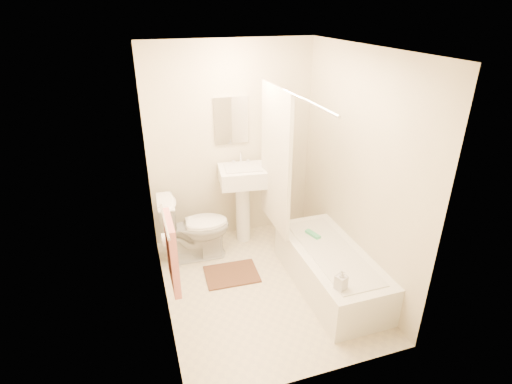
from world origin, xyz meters
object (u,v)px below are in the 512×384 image
object	(u,v)px
toilet	(195,227)
sink	(243,202)
soap_bottle	(341,280)
bathtub	(330,269)
bath_mat	(232,274)

from	to	relation	value
toilet	sink	size ratio (longest dim) A/B	0.74
sink	soap_bottle	world-z (taller)	sink
sink	toilet	bearing A→B (deg)	-157.63
toilet	bathtub	size ratio (longest dim) A/B	0.53
toilet	sink	xyz separation A→B (m)	(0.63, 0.17, 0.15)
bathtub	sink	bearing A→B (deg)	117.81
bathtub	bath_mat	distance (m)	1.08
sink	bathtub	distance (m)	1.34
sink	soap_bottle	distance (m)	1.75
toilet	soap_bottle	world-z (taller)	toilet
bathtub	bath_mat	size ratio (longest dim) A/B	2.61
sink	bath_mat	distance (m)	0.91
toilet	bath_mat	size ratio (longest dim) A/B	1.39
sink	soap_bottle	bearing A→B (deg)	-69.53
bathtub	soap_bottle	world-z (taller)	soap_bottle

